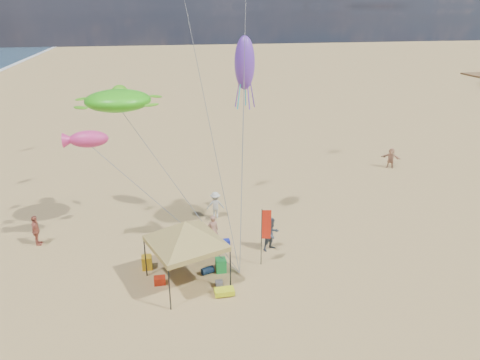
{
  "coord_description": "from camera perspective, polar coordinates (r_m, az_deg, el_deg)",
  "views": [
    {
      "loc": [
        -4.0,
        -17.65,
        12.34
      ],
      "look_at": [
        0.0,
        3.0,
        4.0
      ],
      "focal_mm": 32.86,
      "sensor_mm": 36.0,
      "label": 1
    }
  ],
  "objects": [
    {
      "name": "cooler_red",
      "position": [
        21.77,
        -10.37,
        -12.71
      ],
      "size": [
        0.54,
        0.38,
        0.38
      ],
      "primitive_type": "cube",
      "color": "#B4220E",
      "rests_on": "ground"
    },
    {
      "name": "chair_green",
      "position": [
        22.27,
        -2.5,
        -10.98
      ],
      "size": [
        0.5,
        0.5,
        0.7
      ],
      "primitive_type": "cube",
      "color": "green",
      "rests_on": "ground"
    },
    {
      "name": "beach_cart",
      "position": [
        20.71,
        -2.05,
        -14.27
      ],
      "size": [
        0.9,
        0.5,
        0.24
      ],
      "primitive_type": "cube",
      "color": "#C8D818",
      "rests_on": "ground"
    },
    {
      "name": "crate_grey",
      "position": [
        21.33,
        -2.73,
        -13.29
      ],
      "size": [
        0.34,
        0.3,
        0.28
      ],
      "primitive_type": "cube",
      "color": "gray",
      "rests_on": "ground"
    },
    {
      "name": "person_near_c",
      "position": [
        27.33,
        -3.21,
        -3.26
      ],
      "size": [
        1.17,
        0.74,
        1.72
      ],
      "primitive_type": "imported",
      "rotation": [
        0.0,
        0.0,
        3.05
      ],
      "color": "beige",
      "rests_on": "ground"
    },
    {
      "name": "ground",
      "position": [
        21.91,
        1.53,
        -12.67
      ],
      "size": [
        280.0,
        280.0,
        0.0
      ],
      "primitive_type": "plane",
      "color": "tan",
      "rests_on": "ground"
    },
    {
      "name": "person_near_b",
      "position": [
        23.83,
        4.12,
        -6.99
      ],
      "size": [
        1.15,
        1.05,
        1.9
      ],
      "primitive_type": "imported",
      "rotation": [
        0.0,
        0.0,
        0.45
      ],
      "color": "#3B4651",
      "rests_on": "ground"
    },
    {
      "name": "bag_orange",
      "position": [
        24.34,
        -10.2,
        -8.73
      ],
      "size": [
        0.54,
        0.69,
        0.36
      ],
      "primitive_type": "cylinder",
      "rotation": [
        0.0,
        1.57,
        1.22
      ],
      "color": "#CD510B",
      "rests_on": "ground"
    },
    {
      "name": "feather_flag",
      "position": [
        21.94,
        3.27,
        -6.25
      ],
      "size": [
        0.48,
        0.11,
        3.14
      ],
      "color": "black",
      "rests_on": "ground"
    },
    {
      "name": "turtle_kite",
      "position": [
        24.13,
        -15.56,
        9.9
      ],
      "size": [
        3.57,
        2.92,
        1.14
      ],
      "primitive_type": "ellipsoid",
      "rotation": [
        0.0,
        0.0,
        -0.05
      ],
      "color": "#36C617",
      "rests_on": "ground"
    },
    {
      "name": "chair_yellow",
      "position": [
        22.94,
        -11.99,
        -10.42
      ],
      "size": [
        0.5,
        0.5,
        0.7
      ],
      "primitive_type": "cube",
      "color": "gold",
      "rests_on": "ground"
    },
    {
      "name": "fish_kite",
      "position": [
        23.28,
        -19.03,
        5.06
      ],
      "size": [
        2.02,
        1.18,
        0.85
      ],
      "primitive_type": "ellipsoid",
      "rotation": [
        0.0,
        0.0,
        0.12
      ],
      "color": "#DC327D",
      "rests_on": "ground"
    },
    {
      "name": "person_near_a",
      "position": [
        24.33,
        -3.54,
        -6.51
      ],
      "size": [
        0.69,
        0.49,
        1.77
      ],
      "primitive_type": "imported",
      "rotation": [
        0.0,
        0.0,
        3.25
      ],
      "color": "#AC7662",
      "rests_on": "ground"
    },
    {
      "name": "canopy_tent",
      "position": [
        20.22,
        -7.17,
        -5.68
      ],
      "size": [
        5.72,
        5.72,
        3.75
      ],
      "color": "black",
      "rests_on": "ground"
    },
    {
      "name": "person_far_c",
      "position": [
        37.9,
        18.99,
        2.73
      ],
      "size": [
        1.52,
        1.32,
        1.66
      ],
      "primitive_type": "imported",
      "rotation": [
        0.0,
        0.0,
        5.64
      ],
      "color": "tan",
      "rests_on": "ground"
    },
    {
      "name": "person_far_a",
      "position": [
        26.71,
        -24.97,
        -5.97
      ],
      "size": [
        0.46,
        1.04,
        1.76
      ],
      "primitive_type": "imported",
      "rotation": [
        0.0,
        0.0,
        1.6
      ],
      "color": "#AE5743",
      "rests_on": "ground"
    },
    {
      "name": "bag_navy",
      "position": [
        22.21,
        -4.23,
        -11.63
      ],
      "size": [
        0.69,
        0.54,
        0.36
      ],
      "primitive_type": "cylinder",
      "rotation": [
        0.0,
        1.57,
        0.35
      ],
      "color": "#0B1D34",
      "rests_on": "ground"
    },
    {
      "name": "cooler_blue",
      "position": [
        24.44,
        -1.98,
        -8.19
      ],
      "size": [
        0.54,
        0.38,
        0.38
      ],
      "primitive_type": "cube",
      "color": "#111C91",
      "rests_on": "ground"
    },
    {
      "name": "squid_kite",
      "position": [
        24.29,
        0.61,
        14.94
      ],
      "size": [
        1.37,
        1.37,
        2.84
      ],
      "primitive_type": "ellipsoid",
      "rotation": [
        0.0,
        0.0,
        -0.3
      ],
      "color": "#6C38C6",
      "rests_on": "ground"
    }
  ]
}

